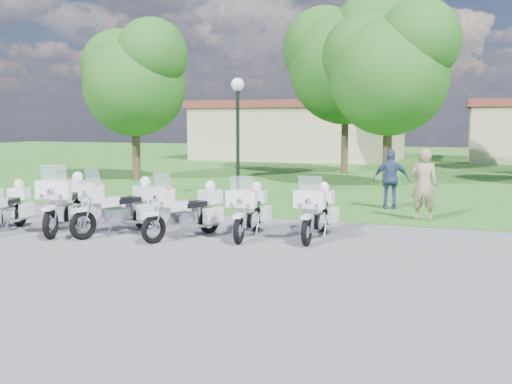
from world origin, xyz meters
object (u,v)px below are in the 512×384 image
(motorcycle_5, at_px, (249,210))
(motorcycle_1, at_px, (5,206))
(bystander_a, at_px, (424,185))
(lamp_post, at_px, (238,108))
(bystander_c, at_px, (391,179))
(motorcycle_4, at_px, (187,210))
(motorcycle_2, at_px, (67,202))
(motorcycle_3, at_px, (120,206))
(motorcycle_6, at_px, (317,211))

(motorcycle_5, bearing_deg, motorcycle_1, 8.04)
(motorcycle_1, relative_size, bystander_a, 1.11)
(motorcycle_1, distance_m, motorcycle_5, 6.02)
(motorcycle_1, height_order, bystander_a, bystander_a)
(lamp_post, height_order, bystander_a, lamp_post)
(lamp_post, xyz_separation_m, bystander_c, (5.12, -0.23, -2.20))
(motorcycle_5, xyz_separation_m, bystander_a, (3.70, 3.59, 0.35))
(motorcycle_5, bearing_deg, motorcycle_4, 19.06)
(motorcycle_4, bearing_deg, motorcycle_2, 28.29)
(lamp_post, xyz_separation_m, bystander_a, (6.19, -2.03, -2.14))
(motorcycle_2, relative_size, bystander_a, 1.26)
(motorcycle_1, relative_size, motorcycle_3, 0.96)
(motorcycle_1, bearing_deg, motorcycle_4, 177.53)
(motorcycle_5, relative_size, lamp_post, 0.54)
(lamp_post, bearing_deg, motorcycle_6, -52.72)
(motorcycle_1, height_order, lamp_post, lamp_post)
(motorcycle_2, distance_m, motorcycle_4, 3.15)
(lamp_post, distance_m, bystander_a, 6.86)
(motorcycle_3, relative_size, lamp_post, 0.55)
(motorcycle_1, bearing_deg, motorcycle_6, -179.29)
(motorcycle_4, height_order, lamp_post, lamp_post)
(motorcycle_6, xyz_separation_m, bystander_a, (2.17, 3.25, 0.34))
(motorcycle_6, bearing_deg, bystander_c, -102.32)
(motorcycle_5, distance_m, bystander_c, 6.01)
(bystander_c, bearing_deg, bystander_a, 112.43)
(motorcycle_6, bearing_deg, motorcycle_5, 12.38)
(motorcycle_1, bearing_deg, bystander_c, -153.91)
(motorcycle_5, bearing_deg, motorcycle_3, 7.70)
(motorcycle_3, distance_m, bystander_c, 8.34)
(motorcycle_2, distance_m, bystander_c, 9.44)
(lamp_post, bearing_deg, motorcycle_4, -79.27)
(lamp_post, relative_size, bystander_c, 2.25)
(motorcycle_6, bearing_deg, motorcycle_1, 13.35)
(motorcycle_6, bearing_deg, motorcycle_2, 11.16)
(motorcycle_3, distance_m, bystander_a, 8.00)
(motorcycle_2, xyz_separation_m, motorcycle_3, (1.42, 0.13, -0.03))
(motorcycle_5, height_order, bystander_c, bystander_c)
(motorcycle_4, relative_size, motorcycle_6, 0.96)
(motorcycle_3, bearing_deg, motorcycle_1, 36.93)
(motorcycle_1, xyz_separation_m, bystander_c, (8.48, 6.81, 0.30))
(bystander_c, bearing_deg, motorcycle_2, 33.06)
(motorcycle_4, relative_size, bystander_a, 1.11)
(bystander_a, distance_m, bystander_c, 2.10)
(motorcycle_4, xyz_separation_m, bystander_a, (5.01, 4.19, 0.33))
(motorcycle_4, xyz_separation_m, lamp_post, (-1.18, 6.23, 2.47))
(motorcycle_1, relative_size, motorcycle_5, 0.98)
(bystander_a, bearing_deg, motorcycle_6, 55.89)
(motorcycle_2, xyz_separation_m, bystander_c, (7.08, 6.24, 0.21))
(motorcycle_2, height_order, lamp_post, lamp_post)
(motorcycle_2, height_order, motorcycle_5, motorcycle_2)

